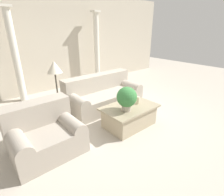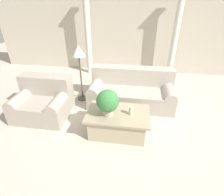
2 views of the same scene
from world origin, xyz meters
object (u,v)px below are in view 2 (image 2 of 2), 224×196
object	(u,v)px
sofa_long	(131,90)
floor_lamp	(79,56)
loveseat	(43,101)
coffee_table	(118,122)
potted_plant	(108,102)

from	to	relation	value
sofa_long	floor_lamp	world-z (taller)	floor_lamp
floor_lamp	loveseat	bearing A→B (deg)	-129.35
sofa_long	loveseat	distance (m)	2.13
loveseat	sofa_long	bearing A→B (deg)	22.95
loveseat	coffee_table	size ratio (longest dim) A/B	0.97
potted_plant	loveseat	bearing A→B (deg)	163.30
coffee_table	potted_plant	size ratio (longest dim) A/B	2.37
loveseat	floor_lamp	bearing A→B (deg)	50.65
loveseat	coffee_table	bearing A→B (deg)	-12.42
sofa_long	floor_lamp	bearing A→B (deg)	-179.19
potted_plant	coffee_table	bearing A→B (deg)	24.33
loveseat	potted_plant	distance (m)	1.70
loveseat	floor_lamp	xyz separation A→B (m)	(0.67, 0.81, 0.82)
coffee_table	loveseat	bearing A→B (deg)	167.58
sofa_long	floor_lamp	xyz separation A→B (m)	(-1.29, -0.02, 0.83)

